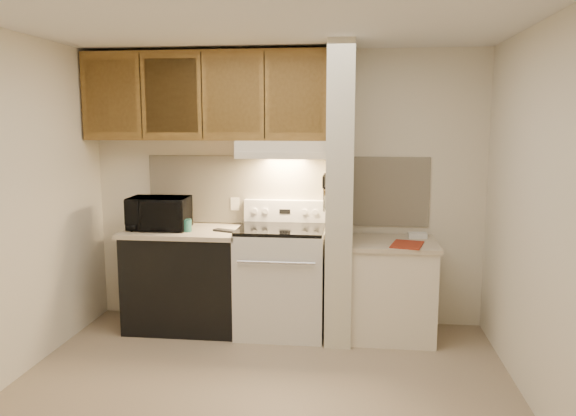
# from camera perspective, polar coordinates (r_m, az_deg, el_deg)

# --- Properties ---
(floor) EXTENTS (3.60, 3.60, 0.00)m
(floor) POSITION_cam_1_polar(r_m,az_deg,el_deg) (4.12, -2.83, -18.09)
(floor) COLOR tan
(floor) RESTS_ON ground
(ceiling) EXTENTS (3.60, 3.60, 0.00)m
(ceiling) POSITION_cam_1_polar(r_m,az_deg,el_deg) (3.73, -3.14, 18.61)
(ceiling) COLOR white
(ceiling) RESTS_ON wall_back
(wall_back) EXTENTS (3.60, 2.50, 0.02)m
(wall_back) POSITION_cam_1_polar(r_m,az_deg,el_deg) (5.20, -0.19, 2.00)
(wall_back) COLOR #EDE3C9
(wall_back) RESTS_ON floor
(wall_left) EXTENTS (0.02, 3.00, 2.50)m
(wall_left) POSITION_cam_1_polar(r_m,az_deg,el_deg) (4.40, -26.74, -0.16)
(wall_left) COLOR #EDE3C9
(wall_left) RESTS_ON floor
(wall_right) EXTENTS (0.02, 3.00, 2.50)m
(wall_right) POSITION_cam_1_polar(r_m,az_deg,el_deg) (3.86, 24.40, -1.13)
(wall_right) COLOR #EDE3C9
(wall_right) RESTS_ON floor
(backsplash) EXTENTS (2.60, 0.02, 0.63)m
(backsplash) POSITION_cam_1_polar(r_m,az_deg,el_deg) (5.19, -0.20, 1.82)
(backsplash) COLOR #FFEFCC
(backsplash) RESTS_ON wall_back
(range_body) EXTENTS (0.76, 0.65, 0.92)m
(range_body) POSITION_cam_1_polar(r_m,az_deg,el_deg) (5.02, -0.66, -7.46)
(range_body) COLOR silver
(range_body) RESTS_ON floor
(oven_window) EXTENTS (0.50, 0.01, 0.30)m
(oven_window) POSITION_cam_1_polar(r_m,az_deg,el_deg) (4.71, -1.17, -8.06)
(oven_window) COLOR black
(oven_window) RESTS_ON range_body
(oven_handle) EXTENTS (0.65, 0.02, 0.02)m
(oven_handle) POSITION_cam_1_polar(r_m,az_deg,el_deg) (4.61, -1.24, -5.57)
(oven_handle) COLOR silver
(oven_handle) RESTS_ON range_body
(cooktop) EXTENTS (0.74, 0.64, 0.03)m
(cooktop) POSITION_cam_1_polar(r_m,az_deg,el_deg) (4.91, -0.67, -2.12)
(cooktop) COLOR black
(cooktop) RESTS_ON range_body
(range_backguard) EXTENTS (0.76, 0.08, 0.20)m
(range_backguard) POSITION_cam_1_polar(r_m,az_deg,el_deg) (5.17, -0.27, -0.28)
(range_backguard) COLOR silver
(range_backguard) RESTS_ON range_body
(range_display) EXTENTS (0.10, 0.01, 0.04)m
(range_display) POSITION_cam_1_polar(r_m,az_deg,el_deg) (5.13, -0.32, -0.36)
(range_display) COLOR black
(range_display) RESTS_ON range_backguard
(range_knob_left_outer) EXTENTS (0.05, 0.02, 0.05)m
(range_knob_left_outer) POSITION_cam_1_polar(r_m,az_deg,el_deg) (5.16, -3.41, -0.30)
(range_knob_left_outer) COLOR silver
(range_knob_left_outer) RESTS_ON range_backguard
(range_knob_left_inner) EXTENTS (0.05, 0.02, 0.05)m
(range_knob_left_inner) POSITION_cam_1_polar(r_m,az_deg,el_deg) (5.15, -2.32, -0.32)
(range_knob_left_inner) COLOR silver
(range_knob_left_inner) RESTS_ON range_backguard
(range_knob_right_inner) EXTENTS (0.05, 0.02, 0.05)m
(range_knob_right_inner) POSITION_cam_1_polar(r_m,az_deg,el_deg) (5.10, 1.68, -0.40)
(range_knob_right_inner) COLOR silver
(range_knob_right_inner) RESTS_ON range_backguard
(range_knob_right_outer) EXTENTS (0.05, 0.02, 0.05)m
(range_knob_right_outer) POSITION_cam_1_polar(r_m,az_deg,el_deg) (5.10, 2.80, -0.42)
(range_knob_right_outer) COLOR silver
(range_knob_right_outer) RESTS_ON range_backguard
(dishwasher_front) EXTENTS (1.00, 0.63, 0.87)m
(dishwasher_front) POSITION_cam_1_polar(r_m,az_deg,el_deg) (5.22, -10.35, -7.26)
(dishwasher_front) COLOR black
(dishwasher_front) RESTS_ON floor
(left_countertop) EXTENTS (1.04, 0.67, 0.04)m
(left_countertop) POSITION_cam_1_polar(r_m,az_deg,el_deg) (5.11, -10.49, -2.35)
(left_countertop) COLOR beige
(left_countertop) RESTS_ON dishwasher_front
(spoon_rest) EXTENTS (0.25, 0.16, 0.02)m
(spoon_rest) POSITION_cam_1_polar(r_m,az_deg,el_deg) (4.94, -6.29, -2.31)
(spoon_rest) COLOR black
(spoon_rest) RESTS_ON left_countertop
(teal_jar) EXTENTS (0.10, 0.10, 0.11)m
(teal_jar) POSITION_cam_1_polar(r_m,az_deg,el_deg) (4.99, -10.31, -1.75)
(teal_jar) COLOR #246458
(teal_jar) RESTS_ON left_countertop
(outlet) EXTENTS (0.08, 0.01, 0.12)m
(outlet) POSITION_cam_1_polar(r_m,az_deg,el_deg) (5.27, -5.40, 0.41)
(outlet) COLOR #F2E7CF
(outlet) RESTS_ON backsplash
(microwave) EXTENTS (0.54, 0.37, 0.29)m
(microwave) POSITION_cam_1_polar(r_m,az_deg,el_deg) (5.14, -12.95, -0.51)
(microwave) COLOR black
(microwave) RESTS_ON left_countertop
(partition_pillar) EXTENTS (0.22, 0.70, 2.50)m
(partition_pillar) POSITION_cam_1_polar(r_m,az_deg,el_deg) (4.81, 5.34, 1.42)
(partition_pillar) COLOR beige
(partition_pillar) RESTS_ON floor
(pillar_trim) EXTENTS (0.01, 0.70, 0.04)m
(pillar_trim) POSITION_cam_1_polar(r_m,az_deg,el_deg) (4.81, 3.97, 2.04)
(pillar_trim) COLOR brown
(pillar_trim) RESTS_ON partition_pillar
(knife_strip) EXTENTS (0.02, 0.42, 0.04)m
(knife_strip) POSITION_cam_1_polar(r_m,az_deg,el_deg) (4.76, 3.87, 2.21)
(knife_strip) COLOR black
(knife_strip) RESTS_ON partition_pillar
(knife_blade_a) EXTENTS (0.01, 0.03, 0.16)m
(knife_blade_a) POSITION_cam_1_polar(r_m,az_deg,el_deg) (4.63, 3.62, 0.78)
(knife_blade_a) COLOR silver
(knife_blade_a) RESTS_ON knife_strip
(knife_handle_a) EXTENTS (0.02, 0.02, 0.10)m
(knife_handle_a) POSITION_cam_1_polar(r_m,az_deg,el_deg) (4.61, 3.63, 2.62)
(knife_handle_a) COLOR black
(knife_handle_a) RESTS_ON knife_strip
(knife_blade_b) EXTENTS (0.01, 0.04, 0.18)m
(knife_blade_b) POSITION_cam_1_polar(r_m,az_deg,el_deg) (4.69, 3.66, 0.76)
(knife_blade_b) COLOR silver
(knife_blade_b) RESTS_ON knife_strip
(knife_handle_b) EXTENTS (0.02, 0.02, 0.10)m
(knife_handle_b) POSITION_cam_1_polar(r_m,az_deg,el_deg) (4.67, 3.67, 2.70)
(knife_handle_b) COLOR black
(knife_handle_b) RESTS_ON knife_strip
(knife_blade_c) EXTENTS (0.01, 0.04, 0.20)m
(knife_blade_c) POSITION_cam_1_polar(r_m,az_deg,el_deg) (4.78, 3.71, 0.78)
(knife_blade_c) COLOR silver
(knife_blade_c) RESTS_ON knife_strip
(knife_handle_c) EXTENTS (0.02, 0.02, 0.10)m
(knife_handle_c) POSITION_cam_1_polar(r_m,az_deg,el_deg) (4.75, 3.73, 2.81)
(knife_handle_c) COLOR black
(knife_handle_c) RESTS_ON knife_strip
(knife_blade_d) EXTENTS (0.01, 0.04, 0.16)m
(knife_blade_d) POSITION_cam_1_polar(r_m,az_deg,el_deg) (4.84, 3.76, 1.12)
(knife_blade_d) COLOR silver
(knife_blade_d) RESTS_ON knife_strip
(knife_handle_d) EXTENTS (0.02, 0.02, 0.10)m
(knife_handle_d) POSITION_cam_1_polar(r_m,az_deg,el_deg) (4.84, 3.79, 2.91)
(knife_handle_d) COLOR black
(knife_handle_d) RESTS_ON knife_strip
(knife_blade_e) EXTENTS (0.01, 0.04, 0.18)m
(knife_blade_e) POSITION_cam_1_polar(r_m,az_deg,el_deg) (4.93, 3.81, 1.14)
(knife_blade_e) COLOR silver
(knife_blade_e) RESTS_ON knife_strip
(knife_handle_e) EXTENTS (0.02, 0.02, 0.10)m
(knife_handle_e) POSITION_cam_1_polar(r_m,az_deg,el_deg) (4.92, 3.83, 3.00)
(knife_handle_e) COLOR black
(knife_handle_e) RESTS_ON knife_strip
(oven_mitt) EXTENTS (0.03, 0.11, 0.26)m
(oven_mitt) POSITION_cam_1_polar(r_m,az_deg,el_deg) (4.99, 3.87, 1.38)
(oven_mitt) COLOR slate
(oven_mitt) RESTS_ON partition_pillar
(right_cab_base) EXTENTS (0.70, 0.60, 0.81)m
(right_cab_base) POSITION_cam_1_polar(r_m,az_deg,el_deg) (5.00, 10.54, -8.32)
(right_cab_base) COLOR #F2E7CF
(right_cab_base) RESTS_ON floor
(right_countertop) EXTENTS (0.74, 0.64, 0.04)m
(right_countertop) POSITION_cam_1_polar(r_m,az_deg,el_deg) (4.90, 10.67, -3.56)
(right_countertop) COLOR beige
(right_countertop) RESTS_ON right_cab_base
(red_folder) EXTENTS (0.31, 0.37, 0.01)m
(red_folder) POSITION_cam_1_polar(r_m,az_deg,el_deg) (4.75, 12.01, -3.65)
(red_folder) COLOR maroon
(red_folder) RESTS_ON right_countertop
(white_box) EXTENTS (0.16, 0.11, 0.04)m
(white_box) POSITION_cam_1_polar(r_m,az_deg,el_deg) (5.08, 13.03, -2.70)
(white_box) COLOR white
(white_box) RESTS_ON right_countertop
(range_hood) EXTENTS (0.78, 0.44, 0.15)m
(range_hood) POSITION_cam_1_polar(r_m,az_deg,el_deg) (4.95, -0.50, 6.02)
(range_hood) COLOR #F2E7CF
(range_hood) RESTS_ON upper_cabinets
(hood_lip) EXTENTS (0.78, 0.04, 0.06)m
(hood_lip) POSITION_cam_1_polar(r_m,az_deg,el_deg) (4.74, -0.82, 5.36)
(hood_lip) COLOR #F2E7CF
(hood_lip) RESTS_ON range_hood
(upper_cabinets) EXTENTS (2.18, 0.33, 0.77)m
(upper_cabinets) POSITION_cam_1_polar(r_m,az_deg,el_deg) (5.13, -8.26, 11.16)
(upper_cabinets) COLOR brown
(upper_cabinets) RESTS_ON wall_back
(cab_door_a) EXTENTS (0.46, 0.01, 0.63)m
(cab_door_a) POSITION_cam_1_polar(r_m,az_deg,el_deg) (5.25, -17.54, 10.80)
(cab_door_a) COLOR brown
(cab_door_a) RESTS_ON upper_cabinets
(cab_gap_a) EXTENTS (0.01, 0.01, 0.73)m
(cab_gap_a) POSITION_cam_1_polar(r_m,az_deg,el_deg) (5.14, -14.72, 10.96)
(cab_gap_a) COLOR black
(cab_gap_a) RESTS_ON upper_cabinets
(cab_door_b) EXTENTS (0.46, 0.01, 0.63)m
(cab_door_b) POSITION_cam_1_polar(r_m,az_deg,el_deg) (5.05, -11.78, 11.11)
(cab_door_b) COLOR brown
(cab_door_b) RESTS_ON upper_cabinets
(cab_gap_b) EXTENTS (0.01, 0.01, 0.73)m
(cab_gap_b) POSITION_cam_1_polar(r_m,az_deg,el_deg) (4.97, -8.75, 11.23)
(cab_gap_b) COLOR black
(cab_gap_b) RESTS_ON upper_cabinets
(cab_door_c) EXTENTS (0.46, 0.01, 0.63)m
(cab_door_c) POSITION_cam_1_polar(r_m,az_deg,el_deg) (4.91, -5.62, 11.33)
(cab_door_c) COLOR brown
(cab_door_c) RESTS_ON upper_cabinets
(cab_gap_c) EXTENTS (0.01, 0.01, 0.73)m
(cab_gap_c) POSITION_cam_1_polar(r_m,az_deg,el_deg) (4.86, -2.41, 11.39)
(cab_gap_c) COLOR black
(cab_gap_c) RESTS_ON upper_cabinets
(cab_door_d) EXTENTS (0.46, 0.01, 0.63)m
(cab_door_d) POSITION_cam_1_polar(r_m,az_deg,el_deg) (4.82, 0.85, 11.41)
(cab_door_d) COLOR brown
(cab_door_d) RESTS_ON upper_cabinets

